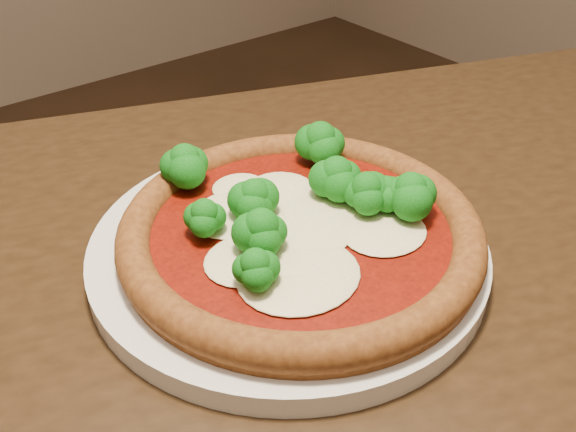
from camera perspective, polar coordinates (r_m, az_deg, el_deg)
dining_table at (r=0.55m, az=-3.67°, el=-15.54°), size 1.43×1.12×0.75m
plate at (r=0.51m, az=0.00°, el=-2.86°), size 0.31×0.31×0.02m
pizza at (r=0.49m, az=1.09°, el=-0.68°), size 0.28×0.28×0.06m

